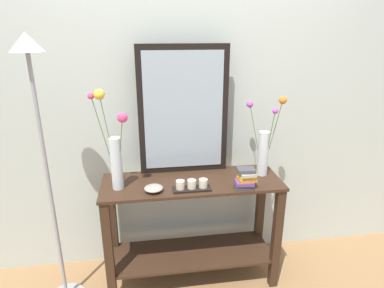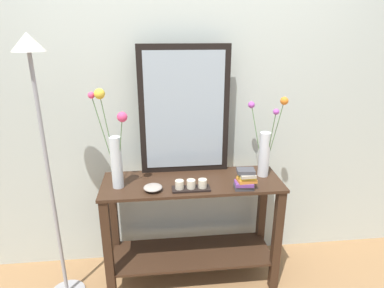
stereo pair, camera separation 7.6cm
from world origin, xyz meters
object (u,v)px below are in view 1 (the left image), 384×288
object	(u,v)px
console_table	(192,221)
book_stack	(246,179)
vase_right	(264,146)
mirror_leaning	(183,111)
tall_vase_left	(115,150)
candle_tray	(192,186)
floor_lamp	(41,136)
decorative_bowl	(154,188)

from	to	relation	value
console_table	book_stack	xyz separation A→B (m)	(0.33, -0.15, 0.38)
vase_right	book_stack	distance (m)	0.30
console_table	vase_right	size ratio (longest dim) A/B	2.16
mirror_leaning	book_stack	bearing A→B (deg)	-42.17
mirror_leaning	tall_vase_left	size ratio (longest dim) A/B	1.37
console_table	candle_tray	size ratio (longest dim) A/B	4.96
console_table	mirror_leaning	bearing A→B (deg)	100.37
console_table	mirror_leaning	xyz separation A→B (m)	(-0.03, 0.18, 0.76)
vase_right	candle_tray	world-z (taller)	vase_right
console_table	vase_right	world-z (taller)	vase_right
mirror_leaning	floor_lamp	bearing A→B (deg)	-162.89
vase_right	decorative_bowl	bearing A→B (deg)	-168.88
floor_lamp	mirror_leaning	bearing A→B (deg)	17.11
candle_tray	decorative_bowl	bearing A→B (deg)	177.69
vase_right	candle_tray	xyz separation A→B (m)	(-0.53, -0.16, -0.18)
mirror_leaning	tall_vase_left	bearing A→B (deg)	-154.75
decorative_bowl	mirror_leaning	bearing A→B (deg)	51.92
mirror_leaning	decorative_bowl	world-z (taller)	mirror_leaning
vase_right	tall_vase_left	bearing A→B (deg)	-175.74
mirror_leaning	floor_lamp	world-z (taller)	floor_lamp
tall_vase_left	decorative_bowl	size ratio (longest dim) A/B	5.38
vase_right	book_stack	xyz separation A→B (m)	(-0.18, -0.18, -0.15)
mirror_leaning	candle_tray	bearing A→B (deg)	-87.59
console_table	tall_vase_left	size ratio (longest dim) A/B	1.88
floor_lamp	console_table	bearing A→B (deg)	5.56
tall_vase_left	candle_tray	world-z (taller)	tall_vase_left
candle_tray	book_stack	world-z (taller)	book_stack
tall_vase_left	book_stack	xyz separation A→B (m)	(0.82, -0.11, -0.20)
console_table	vase_right	bearing A→B (deg)	4.02
console_table	decorative_bowl	bearing A→B (deg)	-156.21
console_table	floor_lamp	xyz separation A→B (m)	(-0.89, -0.09, 0.70)
tall_vase_left	mirror_leaning	bearing A→B (deg)	25.25
console_table	tall_vase_left	distance (m)	0.76
tall_vase_left	vase_right	xyz separation A→B (m)	(1.00, 0.07, -0.05)
mirror_leaning	floor_lamp	distance (m)	0.90
candle_tray	decorative_bowl	size ratio (longest dim) A/B	2.04
mirror_leaning	vase_right	size ratio (longest dim) A/B	1.58
tall_vase_left	candle_tray	distance (m)	0.53
vase_right	book_stack	world-z (taller)	vase_right
mirror_leaning	book_stack	size ratio (longest dim) A/B	6.28
tall_vase_left	decorative_bowl	distance (m)	0.34
vase_right	book_stack	bearing A→B (deg)	-134.29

